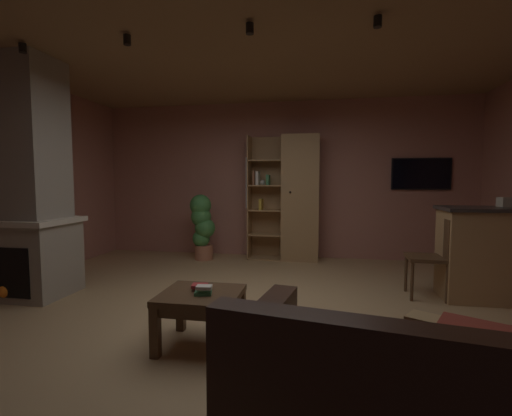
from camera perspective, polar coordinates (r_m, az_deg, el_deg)
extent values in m
cube|color=tan|center=(3.68, -1.16, -17.19)|extent=(6.48, 5.78, 0.02)
cube|color=#AD7060|center=(6.31, 4.09, 4.54)|extent=(6.60, 0.06, 2.73)
cube|color=#8E6B47|center=(3.70, -1.23, 26.57)|extent=(6.48, 5.78, 0.02)
cube|color=white|center=(6.31, 1.50, 4.08)|extent=(0.71, 0.01, 0.92)
cube|color=gray|center=(4.98, -32.90, -6.95)|extent=(0.96, 0.70, 0.85)
cube|color=gray|center=(4.92, -33.55, 8.87)|extent=(0.82, 0.59, 1.88)
cube|color=beige|center=(4.92, -33.11, -1.73)|extent=(1.04, 0.78, 0.06)
cube|color=black|center=(4.77, -35.51, -8.38)|extent=(0.67, 0.08, 0.55)
sphere|color=orange|center=(4.81, -35.48, -10.91)|extent=(0.14, 0.14, 0.14)
cube|color=#A87F51|center=(6.01, 7.18, 1.59)|extent=(0.62, 0.38, 2.11)
cube|color=#A87F51|center=(6.25, 1.76, 1.73)|extent=(0.58, 0.02, 2.11)
cube|color=#A87F51|center=(6.12, -1.06, 1.67)|extent=(0.02, 0.38, 2.11)
sphere|color=black|center=(5.81, 5.54, 2.56)|extent=(0.04, 0.04, 0.04)
cube|color=#A87F51|center=(6.21, 1.49, -8.04)|extent=(0.58, 0.38, 0.02)
cube|color=#A87F51|center=(6.13, 1.50, -4.27)|extent=(0.58, 0.38, 0.02)
cube|color=#A87F51|center=(6.08, 1.51, -0.34)|extent=(0.58, 0.38, 0.02)
cube|color=#A87F51|center=(6.06, 1.52, 3.65)|extent=(0.58, 0.38, 0.02)
cube|color=#A87F51|center=(6.07, 1.53, 7.63)|extent=(0.58, 0.38, 0.02)
cube|color=beige|center=(6.03, 0.32, 4.83)|extent=(0.04, 0.23, 0.23)
cube|color=brown|center=(6.04, -0.22, 4.86)|extent=(0.03, 0.23, 0.24)
cube|color=gold|center=(6.03, 0.83, 0.59)|extent=(0.05, 0.23, 0.18)
cube|color=#387247|center=(6.00, 1.98, 4.56)|extent=(0.05, 0.23, 0.17)
sphere|color=beige|center=(6.07, 1.06, 4.12)|extent=(0.10, 0.10, 0.10)
cube|color=#A87F51|center=(4.86, 36.07, -6.37)|extent=(1.45, 0.52, 1.01)
cube|color=#BFB299|center=(4.82, 35.26, 0.78)|extent=(0.14, 0.14, 0.11)
cube|color=#382116|center=(1.47, 26.82, -24.85)|extent=(1.66, 0.42, 0.42)
cube|color=#382116|center=(2.04, 0.96, -25.07)|extent=(0.31, 0.95, 0.67)
cube|color=#AD3D2D|center=(1.70, 35.09, -22.73)|extent=(0.45, 0.34, 0.44)
cube|color=#AD3D2D|center=(1.74, 28.06, -23.33)|extent=(0.39, 0.20, 0.35)
cube|color=tan|center=(1.69, 30.02, -23.04)|extent=(0.43, 0.34, 0.44)
cube|color=#4C331E|center=(2.97, -8.90, -13.76)|extent=(0.64, 0.58, 0.05)
cube|color=#4C331E|center=(2.99, -8.89, -14.94)|extent=(0.57, 0.52, 0.08)
cube|color=#4C331E|center=(2.93, -15.98, -18.75)|extent=(0.07, 0.07, 0.39)
cube|color=#4C331E|center=(2.75, -4.84, -20.21)|extent=(0.07, 0.07, 0.39)
cube|color=#4C331E|center=(3.36, -12.05, -15.64)|extent=(0.07, 0.07, 0.39)
cube|color=#4C331E|center=(3.20, -2.40, -16.57)|extent=(0.07, 0.07, 0.39)
cube|color=#387247|center=(2.90, -8.55, -13.45)|extent=(0.15, 0.12, 0.02)
cube|color=#B22D2D|center=(3.01, -9.09, -12.30)|extent=(0.14, 0.12, 0.03)
cube|color=beige|center=(2.87, -8.40, -12.56)|extent=(0.13, 0.10, 0.03)
cube|color=#4C331E|center=(4.54, 25.82, -7.27)|extent=(0.44, 0.44, 0.04)
cube|color=#4C331E|center=(4.55, 28.26, -4.27)|extent=(0.06, 0.40, 0.44)
cylinder|color=#4C331E|center=(4.72, 23.07, -9.59)|extent=(0.04, 0.04, 0.46)
cylinder|color=#4C331E|center=(4.38, 23.92, -10.70)|extent=(0.04, 0.04, 0.46)
cylinder|color=#4C331E|center=(4.80, 27.36, -9.51)|extent=(0.04, 0.04, 0.46)
cylinder|color=#4C331E|center=(4.46, 28.53, -10.58)|extent=(0.04, 0.04, 0.46)
cylinder|color=#B77051|center=(6.17, -8.43, -7.07)|extent=(0.31, 0.31, 0.25)
sphere|color=#3D7F3D|center=(6.10, -8.85, -4.89)|extent=(0.29, 0.29, 0.29)
sphere|color=#3D7F3D|center=(6.05, -8.24, -3.22)|extent=(0.34, 0.34, 0.34)
sphere|color=#3D7F3D|center=(6.05, -8.87, -1.42)|extent=(0.34, 0.34, 0.34)
sphere|color=#3D7F3D|center=(6.05, -8.96, 0.45)|extent=(0.36, 0.36, 0.36)
cube|color=black|center=(6.42, 25.11, 5.02)|extent=(0.92, 0.05, 0.52)
cube|color=black|center=(6.40, 25.17, 5.02)|extent=(0.88, 0.01, 0.48)
cylinder|color=black|center=(4.48, -33.54, 20.75)|extent=(0.07, 0.07, 0.09)
cylinder|color=black|center=(3.84, -20.11, 24.15)|extent=(0.07, 0.07, 0.09)
cylinder|color=black|center=(3.42, -1.02, 27.01)|extent=(0.07, 0.07, 0.09)
cylinder|color=black|center=(3.45, 19.08, 26.58)|extent=(0.07, 0.07, 0.09)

